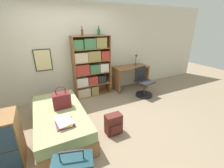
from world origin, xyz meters
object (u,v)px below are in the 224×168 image
at_px(handbag, 62,100).
at_px(desk_chair, 143,87).
at_px(bookcase, 91,66).
at_px(backpack, 114,124).
at_px(book_stack_on_bed, 65,122).
at_px(bottle_brown, 99,32).
at_px(desk_lamp, 137,57).
at_px(bottle_green, 82,32).
at_px(desk, 131,73).
at_px(bed, 60,121).

relative_size(handbag, desk_chair, 0.52).
relative_size(bookcase, backpack, 4.24).
height_order(book_stack_on_bed, bottle_brown, bottle_brown).
bearing_deg(desk_lamp, backpack, -134.11).
relative_size(bottle_green, backpack, 0.56).
relative_size(handbag, book_stack_on_bed, 1.15).
height_order(desk_lamp, desk_chair, desk_lamp).
bearing_deg(handbag, bookcase, 50.76).
xyz_separation_m(handbag, bottle_brown, (1.35, 1.32, 1.19)).
distance_m(bottle_brown, desk, 1.67).
height_order(bottle_green, desk, bottle_green).
bearing_deg(desk_lamp, bookcase, 179.31).
distance_m(book_stack_on_bed, bottle_green, 2.42).
height_order(desk_chair, backpack, desk_chair).
relative_size(bottle_green, desk_lamp, 0.58).
bearing_deg(handbag, desk_chair, 12.68).
height_order(bed, handbag, handbag).
xyz_separation_m(bookcase, desk_chair, (1.37, -0.74, -0.63)).
bearing_deg(desk, desk_lamp, 16.64).
height_order(bookcase, bottle_green, bottle_green).
height_order(bed, bottle_green, bottle_green).
bearing_deg(bookcase, bottle_green, -172.66).
bearing_deg(desk_lamp, bottle_green, -179.83).
xyz_separation_m(desk, backpack, (-1.54, -1.78, -0.32)).
bearing_deg(desk_chair, desk, 94.10).
xyz_separation_m(bottle_green, backpack, (-0.03, -1.85, -1.63)).
bearing_deg(book_stack_on_bed, bottle_brown, 53.28).
bearing_deg(bottle_green, desk_chair, -24.50).
distance_m(bed, backpack, 1.06).
relative_size(bottle_brown, desk, 0.21).
xyz_separation_m(handbag, desk_chair, (2.42, 0.54, -0.38)).
height_order(bed, bookcase, bookcase).
relative_size(handbag, bookcase, 0.26).
bearing_deg(bottle_green, bed, -125.61).
relative_size(desk, desk_lamp, 2.82).
height_order(bed, desk, desk).
relative_size(bed, bottle_green, 7.94).
bearing_deg(backpack, handbag, 144.72).
bearing_deg(book_stack_on_bed, bed, 93.20).
bearing_deg(bookcase, backpack, -96.49).
bearing_deg(bed, desk_chair, 13.66).
xyz_separation_m(bottle_green, bottle_brown, (0.49, 0.06, -0.00)).
bearing_deg(bottle_green, bookcase, 7.34).
height_order(bed, desk_chair, desk_chair).
height_order(handbag, bottle_green, bottle_green).
xyz_separation_m(handbag, bookcase, (1.05, 1.28, 0.25)).
relative_size(book_stack_on_bed, backpack, 0.95).
bearing_deg(bottle_brown, desk_lamp, -2.58).
height_order(desk, backpack, desk).
distance_m(handbag, backpack, 1.11).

